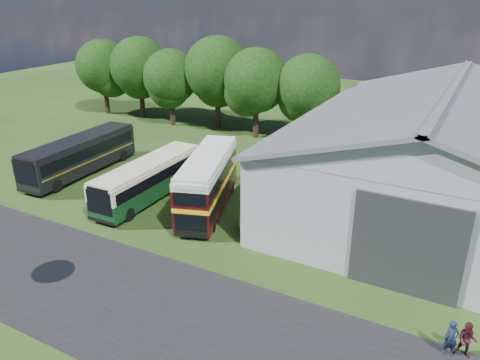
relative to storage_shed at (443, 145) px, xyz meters
The scene contains 17 objects.
ground 22.31m from the storage_shed, 133.18° to the right, with size 120.00×120.00×0.00m, color #1C3310.
asphalt_road 22.84m from the storage_shed, 122.30° to the right, with size 60.00×8.00×0.02m, color black.
puddle 25.50m from the storage_shed, 130.99° to the right, with size 2.20×2.20×0.01m, color black.
storage_shed is the anchor object (origin of this frame).
tree_far_left 38.86m from the storage_shed, 168.09° to the left, with size 6.12×6.12×8.64m.
tree_left_a 34.12m from the storage_shed, 165.53° to the left, with size 6.46×6.46×9.12m.
tree_left_b 29.01m from the storage_shed, 164.98° to the left, with size 5.78×5.78×8.16m.
tree_mid 24.71m from the storage_shed, 159.03° to the left, with size 6.80×6.80×9.60m.
tree_right_a 19.68m from the storage_shed, 156.53° to the left, with size 6.26×6.26×8.83m.
tree_right_b 15.65m from the storage_shed, 146.47° to the left, with size 5.98×5.98×8.45m.
shrub_front 14.33m from the storage_shed, 133.27° to the right, with size 1.70×1.70×1.70m, color #194714.
shrub_mid 13.02m from the storage_shed, 139.65° to the right, with size 1.60×1.60×1.60m, color #194714.
bus_green_single 20.29m from the storage_shed, 153.28° to the right, with size 2.52×9.98×2.74m.
bus_maroon_double 15.99m from the storage_shed, 147.16° to the right, with size 5.06×9.25×3.87m.
bus_dark_single 27.15m from the storage_shed, 163.19° to the right, with size 2.95×10.79×2.95m.
visitor_a 16.11m from the storage_shed, 80.50° to the right, with size 0.59×0.39×1.63m, color #161F31.
visitor_b 16.00m from the storage_shed, 78.27° to the right, with size 0.78×0.61×1.61m, color #43151D.
Camera 1 is at (17.28, -16.80, 13.91)m, focal length 35.00 mm.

